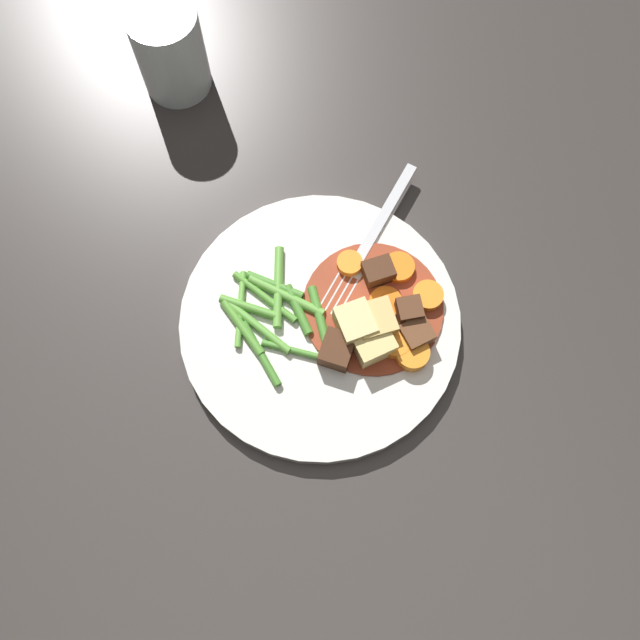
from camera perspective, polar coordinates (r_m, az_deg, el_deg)
name	(u,v)px	position (r m, az deg, el deg)	size (l,w,h in m)	color
ground_plane	(320,325)	(0.66, 0.00, -0.41)	(3.00, 3.00, 0.00)	#383330
dinner_plate	(320,323)	(0.65, 0.00, -0.21)	(0.26, 0.26, 0.01)	white
stew_sauce	(373,308)	(0.65, 4.28, 0.99)	(0.13, 0.13, 0.00)	#93381E
carrot_slice_0	(412,354)	(0.63, 7.46, -2.73)	(0.03, 0.03, 0.01)	orange
carrot_slice_1	(395,343)	(0.63, 6.07, -1.85)	(0.03, 0.03, 0.01)	orange
carrot_slice_2	(350,264)	(0.66, 2.40, 4.55)	(0.02, 0.02, 0.01)	orange
carrot_slice_3	(428,296)	(0.65, 8.68, 1.92)	(0.03, 0.03, 0.01)	orange
carrot_slice_4	(399,268)	(0.66, 6.36, 4.20)	(0.03, 0.03, 0.01)	orange
carrot_slice_5	(386,303)	(0.65, 5.31, 1.39)	(0.03, 0.03, 0.01)	orange
potato_chunk_0	(375,322)	(0.63, 4.45, -0.14)	(0.03, 0.03, 0.03)	#DBBC6B
potato_chunk_1	(372,341)	(0.63, 4.19, -1.72)	(0.04, 0.03, 0.02)	#E5CC7A
potato_chunk_2	(355,324)	(0.63, 2.85, -0.35)	(0.03, 0.03, 0.03)	#EAD68C
meat_chunk_0	(416,334)	(0.64, 7.79, -1.15)	(0.03, 0.02, 0.02)	brown
meat_chunk_1	(341,348)	(0.63, 1.71, -2.26)	(0.03, 0.03, 0.02)	#4C2B19
meat_chunk_2	(378,272)	(0.65, 4.71, 3.88)	(0.02, 0.03, 0.02)	#4C2B19
meat_chunk_3	(409,311)	(0.64, 7.18, 0.70)	(0.02, 0.02, 0.02)	#56331E
green_bean_0	(260,353)	(0.63, -4.83, -2.71)	(0.01, 0.01, 0.07)	#4C8E33
green_bean_1	(286,296)	(0.65, -2.75, 1.93)	(0.01, 0.01, 0.08)	#66AD42
green_bean_2	(265,297)	(0.65, -4.48, 1.85)	(0.01, 0.01, 0.07)	#599E38
green_bean_3	(278,287)	(0.65, -3.38, 2.68)	(0.01, 0.01, 0.08)	#66AD42
green_bean_4	(249,308)	(0.65, -5.74, 1.00)	(0.01, 0.01, 0.06)	#599E38
green_bean_5	(241,309)	(0.65, -6.43, 0.89)	(0.01, 0.01, 0.07)	#66AD42
green_bean_6	(257,326)	(0.64, -5.08, -0.48)	(0.01, 0.01, 0.08)	#66AD42
green_bean_7	(298,310)	(0.64, -1.78, 0.82)	(0.01, 0.01, 0.05)	#4C8E33
green_bean_8	(319,314)	(0.64, -0.10, 0.50)	(0.01, 0.01, 0.06)	#4C8E33
green_bean_9	(243,328)	(0.64, -6.27, -0.63)	(0.01, 0.01, 0.06)	#599E38
green_bean_10	(275,285)	(0.65, -3.67, 2.81)	(0.01, 0.01, 0.06)	#4C8E33
green_bean_11	(301,352)	(0.63, -1.53, -2.64)	(0.01, 0.01, 0.07)	#4C8E33
fork	(369,242)	(0.67, 3.94, 6.30)	(0.15, 0.12, 0.00)	silver
water_glass	(170,51)	(0.77, -12.00, 20.49)	(0.07, 0.07, 0.10)	silver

